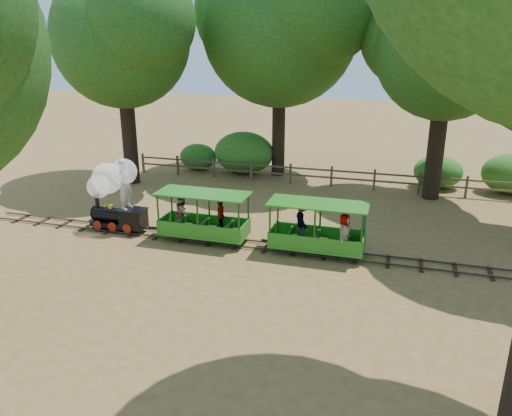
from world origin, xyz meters
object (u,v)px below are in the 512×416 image
(carriage_front, at_px, (201,219))
(fence, at_px, (311,174))
(carriage_rear, at_px, (316,230))
(locomotive, at_px, (114,189))

(carriage_front, xyz_separation_m, fence, (2.37, 8.01, -0.20))
(carriage_rear, relative_size, fence, 0.18)
(locomotive, relative_size, carriage_rear, 0.87)
(locomotive, relative_size, carriage_front, 0.87)
(carriage_front, bearing_deg, locomotive, 178.78)
(fence, bearing_deg, locomotive, -126.01)
(locomotive, xyz_separation_m, carriage_rear, (7.44, -0.02, -0.77))
(carriage_front, distance_m, fence, 8.35)
(locomotive, height_order, carriage_rear, locomotive)
(locomotive, distance_m, carriage_front, 3.49)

